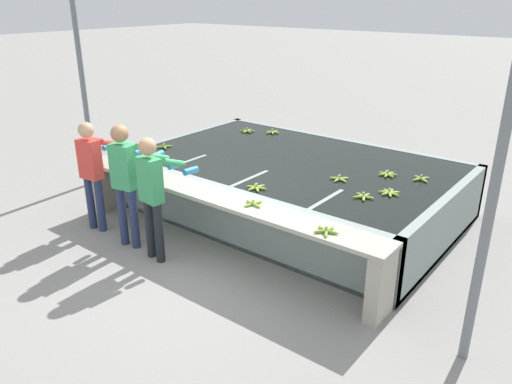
# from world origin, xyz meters

# --- Properties ---
(ground_plane) EXTENTS (80.00, 80.00, 0.00)m
(ground_plane) POSITION_xyz_m (0.00, 0.00, 0.00)
(ground_plane) COLOR gray
(ground_plane) RESTS_ON ground
(wash_tank) EXTENTS (4.85, 3.12, 0.83)m
(wash_tank) POSITION_xyz_m (0.00, 2.00, 0.41)
(wash_tank) COLOR gray
(wash_tank) RESTS_ON ground
(work_ledge) EXTENTS (4.85, 0.45, 0.83)m
(work_ledge) POSITION_xyz_m (0.00, 0.23, 0.60)
(work_ledge) COLOR #A8A393
(work_ledge) RESTS_ON ground
(worker_0) EXTENTS (0.46, 0.73, 1.58)m
(worker_0) POSITION_xyz_m (-1.81, -0.27, 0.94)
(worker_0) COLOR navy
(worker_0) RESTS_ON ground
(worker_1) EXTENTS (0.48, 0.74, 1.68)m
(worker_1) POSITION_xyz_m (-1.03, -0.31, 1.01)
(worker_1) COLOR navy
(worker_1) RESTS_ON ground
(worker_2) EXTENTS (0.45, 0.73, 1.61)m
(worker_2) POSITION_xyz_m (-0.47, -0.34, 0.96)
(worker_2) COLOR #1E2328
(worker_2) RESTS_ON ground
(banana_bunch_floating_0) EXTENTS (0.27, 0.28, 0.08)m
(banana_bunch_floating_0) POSITION_xyz_m (-1.60, 2.88, 0.84)
(banana_bunch_floating_0) COLOR #7FAD33
(banana_bunch_floating_0) RESTS_ON wash_tank
(banana_bunch_floating_1) EXTENTS (0.28, 0.28, 0.08)m
(banana_bunch_floating_1) POSITION_xyz_m (-1.19, 3.10, 0.84)
(banana_bunch_floating_1) COLOR #93BC3D
(banana_bunch_floating_1) RESTS_ON wash_tank
(banana_bunch_floating_2) EXTENTS (0.28, 0.28, 0.08)m
(banana_bunch_floating_2) POSITION_xyz_m (1.43, 2.25, 0.84)
(banana_bunch_floating_2) COLOR #8CB738
(banana_bunch_floating_2) RESTS_ON wash_tank
(banana_bunch_floating_3) EXTENTS (0.26, 0.26, 0.08)m
(banana_bunch_floating_3) POSITION_xyz_m (-2.04, 1.25, 0.84)
(banana_bunch_floating_3) COLOR #7FAD33
(banana_bunch_floating_3) RESTS_ON wash_tank
(banana_bunch_floating_4) EXTENTS (0.28, 0.26, 0.08)m
(banana_bunch_floating_4) POSITION_xyz_m (1.00, 1.67, 0.84)
(banana_bunch_floating_4) COLOR #9EC642
(banana_bunch_floating_4) RESTS_ON wash_tank
(banana_bunch_floating_5) EXTENTS (0.28, 0.27, 0.08)m
(banana_bunch_floating_5) POSITION_xyz_m (1.55, 1.29, 0.84)
(banana_bunch_floating_5) COLOR #93BC3D
(banana_bunch_floating_5) RESTS_ON wash_tank
(banana_bunch_floating_6) EXTENTS (0.26, 0.26, 0.08)m
(banana_bunch_floating_6) POSITION_xyz_m (1.87, 2.36, 0.84)
(banana_bunch_floating_6) COLOR #9EC642
(banana_bunch_floating_6) RESTS_ON wash_tank
(banana_bunch_floating_7) EXTENTS (0.28, 0.28, 0.08)m
(banana_bunch_floating_7) POSITION_xyz_m (1.75, 1.61, 0.84)
(banana_bunch_floating_7) COLOR #9EC642
(banana_bunch_floating_7) RESTS_ON wash_tank
(banana_bunch_floating_8) EXTENTS (0.28, 0.28, 0.08)m
(banana_bunch_floating_8) POSITION_xyz_m (0.32, 0.72, 0.84)
(banana_bunch_floating_8) COLOR #93BC3D
(banana_bunch_floating_8) RESTS_ON wash_tank
(banana_bunch_ledge_0) EXTENTS (0.28, 0.27, 0.08)m
(banana_bunch_ledge_0) POSITION_xyz_m (1.69, 0.16, 0.85)
(banana_bunch_ledge_0) COLOR #7FAD33
(banana_bunch_ledge_0) RESTS_ON work_ledge
(banana_bunch_ledge_1) EXTENTS (0.28, 0.28, 0.08)m
(banana_bunch_ledge_1) POSITION_xyz_m (0.62, 0.26, 0.85)
(banana_bunch_ledge_1) COLOR #8CB738
(banana_bunch_ledge_1) RESTS_ON work_ledge
(knife_0) EXTENTS (0.35, 0.09, 0.02)m
(knife_0) POSITION_xyz_m (-1.55, 0.22, 0.84)
(knife_0) COLOR silver
(knife_0) RESTS_ON work_ledge
(support_post_left) EXTENTS (0.09, 0.09, 3.20)m
(support_post_left) POSITION_xyz_m (-3.49, 0.83, 1.60)
(support_post_left) COLOR slate
(support_post_left) RESTS_ON ground
(support_post_right) EXTENTS (0.09, 0.09, 3.20)m
(support_post_right) POSITION_xyz_m (3.23, 0.16, 1.60)
(support_post_right) COLOR slate
(support_post_right) RESTS_ON ground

